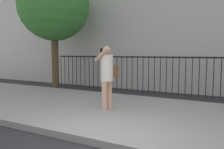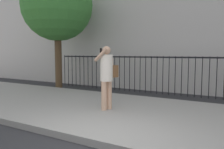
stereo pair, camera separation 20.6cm
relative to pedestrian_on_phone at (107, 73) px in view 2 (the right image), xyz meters
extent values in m
plane|color=#28282B|center=(1.01, -2.05, -1.17)|extent=(60.00, 60.00, 0.00)
cube|color=gray|center=(1.01, 0.15, -1.10)|extent=(28.00, 4.40, 0.15)
cube|color=black|center=(1.01, 3.85, 0.38)|extent=(12.00, 0.04, 0.06)
cylinder|color=black|center=(-4.99, 3.85, -0.37)|extent=(0.03, 0.03, 1.60)
cylinder|color=black|center=(-4.74, 3.85, -0.37)|extent=(0.03, 0.03, 1.60)
cylinder|color=black|center=(-4.48, 3.85, -0.37)|extent=(0.03, 0.03, 1.60)
cylinder|color=black|center=(-4.23, 3.85, -0.37)|extent=(0.03, 0.03, 1.60)
cylinder|color=black|center=(-3.97, 3.85, -0.37)|extent=(0.03, 0.03, 1.60)
cylinder|color=black|center=(-3.72, 3.85, -0.37)|extent=(0.03, 0.03, 1.60)
cylinder|color=black|center=(-3.46, 3.85, -0.37)|extent=(0.03, 0.03, 1.60)
cylinder|color=black|center=(-3.21, 3.85, -0.37)|extent=(0.03, 0.03, 1.60)
cylinder|color=black|center=(-2.95, 3.85, -0.37)|extent=(0.03, 0.03, 1.60)
cylinder|color=black|center=(-2.70, 3.85, -0.37)|extent=(0.03, 0.03, 1.60)
cylinder|color=black|center=(-2.44, 3.85, -0.37)|extent=(0.03, 0.03, 1.60)
cylinder|color=black|center=(-2.19, 3.85, -0.37)|extent=(0.03, 0.03, 1.60)
cylinder|color=black|center=(-1.93, 3.85, -0.37)|extent=(0.03, 0.03, 1.60)
cylinder|color=black|center=(-1.68, 3.85, -0.37)|extent=(0.03, 0.03, 1.60)
cylinder|color=black|center=(-1.42, 3.85, -0.37)|extent=(0.03, 0.03, 1.60)
cylinder|color=black|center=(-1.17, 3.85, -0.37)|extent=(0.03, 0.03, 1.60)
cylinder|color=black|center=(-0.91, 3.85, -0.37)|extent=(0.03, 0.03, 1.60)
cylinder|color=black|center=(-0.65, 3.85, -0.37)|extent=(0.03, 0.03, 1.60)
cylinder|color=black|center=(-0.40, 3.85, -0.37)|extent=(0.03, 0.03, 1.60)
cylinder|color=black|center=(-0.14, 3.85, -0.37)|extent=(0.03, 0.03, 1.60)
cylinder|color=black|center=(0.11, 3.85, -0.37)|extent=(0.03, 0.03, 1.60)
cylinder|color=black|center=(0.37, 3.85, -0.37)|extent=(0.03, 0.03, 1.60)
cylinder|color=black|center=(0.62, 3.85, -0.37)|extent=(0.03, 0.03, 1.60)
cylinder|color=black|center=(0.88, 3.85, -0.37)|extent=(0.03, 0.03, 1.60)
cylinder|color=black|center=(1.13, 3.85, -0.37)|extent=(0.03, 0.03, 1.60)
cylinder|color=black|center=(1.39, 3.85, -0.37)|extent=(0.03, 0.03, 1.60)
cylinder|color=black|center=(1.64, 3.85, -0.37)|extent=(0.03, 0.03, 1.60)
cylinder|color=black|center=(1.90, 3.85, -0.37)|extent=(0.03, 0.03, 1.60)
cylinder|color=black|center=(2.15, 3.85, -0.37)|extent=(0.03, 0.03, 1.60)
cylinder|color=black|center=(2.41, 3.85, -0.37)|extent=(0.03, 0.03, 1.60)
cylinder|color=black|center=(2.66, 3.85, -0.37)|extent=(0.03, 0.03, 1.60)
cylinder|color=tan|center=(-0.03, -0.12, -0.62)|extent=(0.15, 0.15, 0.80)
cylinder|color=tan|center=(0.02, 0.07, -0.62)|extent=(0.15, 0.15, 0.80)
cylinder|color=silver|center=(-0.01, -0.02, 0.14)|extent=(0.41, 0.41, 0.73)
sphere|color=tan|center=(-0.01, -0.02, 0.62)|extent=(0.23, 0.23, 0.23)
cylinder|color=tan|center=(-0.06, -0.22, 0.51)|extent=(0.51, 0.21, 0.39)
cylinder|color=tan|center=(0.04, 0.17, 0.12)|extent=(0.09, 0.09, 0.56)
cube|color=black|center=(-0.10, -0.15, 0.60)|extent=(0.03, 0.07, 0.15)
cube|color=brown|center=(0.06, 0.23, 0.03)|extent=(0.22, 0.31, 0.34)
cylinder|color=#4C3823|center=(-4.19, 2.53, 0.32)|extent=(0.31, 0.31, 3.00)
sphere|color=#387A33|center=(-4.19, 2.53, 2.71)|extent=(3.22, 3.22, 3.22)
camera|label=1|loc=(3.07, -5.45, 0.54)|focal=36.49mm
camera|label=2|loc=(3.25, -5.34, 0.54)|focal=36.49mm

